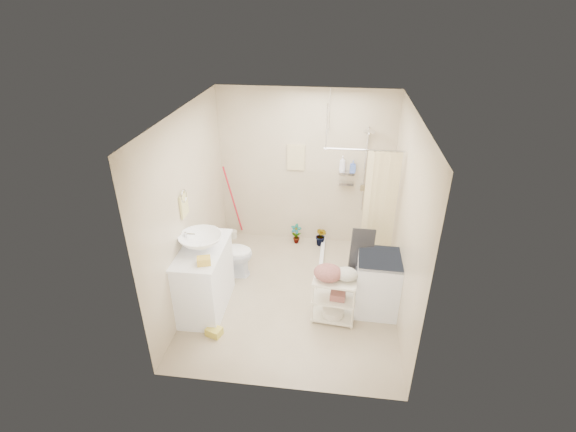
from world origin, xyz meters
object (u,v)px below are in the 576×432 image
(vanity, at_px, (204,278))
(washing_machine, at_px, (378,283))
(laundry_rack, at_px, (334,296))
(toilet, at_px, (228,253))

(vanity, distance_m, washing_machine, 2.31)
(laundry_rack, bearing_deg, washing_machine, 31.98)
(vanity, height_order, washing_machine, vanity)
(washing_machine, height_order, laundry_rack, washing_machine)
(toilet, height_order, washing_machine, washing_machine)
(toilet, distance_m, washing_machine, 2.24)
(toilet, xyz_separation_m, washing_machine, (2.18, -0.53, 0.04))
(vanity, distance_m, toilet, 0.80)
(vanity, distance_m, laundry_rack, 1.74)
(toilet, height_order, laundry_rack, laundry_rack)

